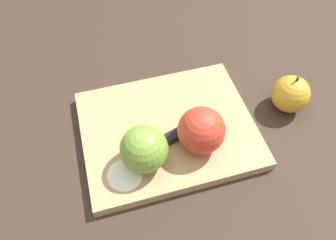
% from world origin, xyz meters
% --- Properties ---
extents(ground_plane, '(4.00, 4.00, 0.00)m').
position_xyz_m(ground_plane, '(0.00, 0.00, 0.00)').
color(ground_plane, '#38281E').
extents(cutting_board, '(0.34, 0.28, 0.02)m').
position_xyz_m(cutting_board, '(0.00, 0.00, 0.01)').
color(cutting_board, tan).
rests_on(cutting_board, ground_plane).
extents(apple_half_left, '(0.09, 0.09, 0.09)m').
position_xyz_m(apple_half_left, '(-0.05, 0.05, 0.07)').
color(apple_half_left, red).
rests_on(apple_half_left, cutting_board).
extents(apple_half_right, '(0.08, 0.08, 0.08)m').
position_xyz_m(apple_half_right, '(0.06, 0.07, 0.07)').
color(apple_half_right, olive).
rests_on(apple_half_right, cutting_board).
extents(knife, '(0.15, 0.07, 0.02)m').
position_xyz_m(knife, '(0.00, 0.03, 0.03)').
color(knife, silver).
rests_on(knife, cutting_board).
extents(apple_slice, '(0.06, 0.06, 0.01)m').
position_xyz_m(apple_slice, '(0.10, 0.09, 0.03)').
color(apple_slice, beige).
rests_on(apple_slice, cutting_board).
extents(apple_whole, '(0.08, 0.08, 0.09)m').
position_xyz_m(apple_whole, '(-0.26, -0.01, 0.04)').
color(apple_whole, gold).
rests_on(apple_whole, ground_plane).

